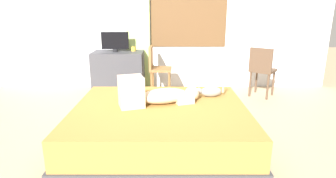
# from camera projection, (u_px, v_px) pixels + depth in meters

# --- Properties ---
(ground_plane) EXTENTS (16.00, 16.00, 0.00)m
(ground_plane) POSITION_uv_depth(u_px,v_px,m) (154.00, 142.00, 3.29)
(ground_plane) COLOR tan
(back_wall_with_window) EXTENTS (6.40, 0.14, 2.90)m
(back_wall_with_window) POSITION_uv_depth(u_px,v_px,m) (159.00, 10.00, 5.22)
(back_wall_with_window) COLOR silver
(back_wall_with_window) RESTS_ON ground
(bed) EXTENTS (1.96, 1.72, 0.45)m
(bed) POSITION_uv_depth(u_px,v_px,m) (159.00, 126.00, 3.18)
(bed) COLOR #38383D
(bed) RESTS_ON ground
(person_lying) EXTENTS (0.93, 0.50, 0.34)m
(person_lying) POSITION_uv_depth(u_px,v_px,m) (155.00, 94.00, 3.19)
(person_lying) COLOR #CCB299
(person_lying) RESTS_ON bed
(cat) EXTENTS (0.36, 0.13, 0.21)m
(cat) POSITION_uv_depth(u_px,v_px,m) (208.00, 91.00, 3.46)
(cat) COLOR gray
(cat) RESTS_ON bed
(desk) EXTENTS (0.90, 0.56, 0.74)m
(desk) POSITION_uv_depth(u_px,v_px,m) (118.00, 72.00, 5.14)
(desk) COLOR #38383D
(desk) RESTS_ON ground
(tv_monitor) EXTENTS (0.48, 0.10, 0.35)m
(tv_monitor) POSITION_uv_depth(u_px,v_px,m) (114.00, 42.00, 4.98)
(tv_monitor) COLOR black
(tv_monitor) RESTS_ON desk
(cup) EXTENTS (0.08, 0.08, 0.08)m
(cup) POSITION_uv_depth(u_px,v_px,m) (132.00, 49.00, 5.11)
(cup) COLOR gold
(cup) RESTS_ON desk
(chair_by_desk) EXTENTS (0.39, 0.39, 0.86)m
(chair_by_desk) POSITION_uv_depth(u_px,v_px,m) (156.00, 66.00, 4.94)
(chair_by_desk) COLOR brown
(chair_by_desk) RESTS_ON ground
(chair_spare) EXTENTS (0.53, 0.53, 0.86)m
(chair_spare) POSITION_uv_depth(u_px,v_px,m) (261.00, 68.00, 4.80)
(chair_spare) COLOR #4C3828
(chair_spare) RESTS_ON ground
(curtain_left) EXTENTS (0.44, 0.06, 2.61)m
(curtain_left) POSITION_uv_depth(u_px,v_px,m) (136.00, 19.00, 5.14)
(curtain_left) COLOR #ADCC75
(curtain_left) RESTS_ON ground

